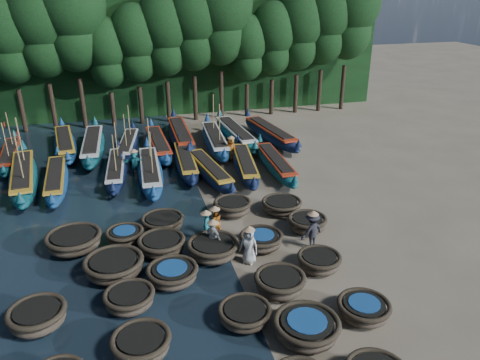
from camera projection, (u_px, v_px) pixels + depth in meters
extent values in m
plane|color=#7E735C|center=(219.00, 235.00, 22.49)|extent=(120.00, 120.00, 0.00)
cube|color=black|center=(160.00, 56.00, 41.32)|extent=(40.00, 3.00, 10.00)
ellipsoid|color=#4E4031|center=(141.00, 346.00, 15.26)|extent=(2.36, 2.36, 0.69)
torus|color=#342B1E|center=(141.00, 339.00, 15.13)|extent=(2.01, 2.01, 0.21)
cylinder|color=black|center=(140.00, 338.00, 15.11)|extent=(1.51, 1.51, 0.06)
ellipsoid|color=#4E4031|center=(245.00, 316.00, 16.71)|extent=(1.82, 1.82, 0.59)
torus|color=#342B1E|center=(245.00, 310.00, 16.60)|extent=(1.94, 1.94, 0.18)
cylinder|color=black|center=(245.00, 309.00, 16.59)|extent=(1.48, 1.48, 0.05)
ellipsoid|color=#4E4031|center=(306.00, 330.00, 15.98)|extent=(2.76, 2.76, 0.68)
torus|color=#342B1E|center=(307.00, 322.00, 15.85)|extent=(2.33, 2.33, 0.21)
cylinder|color=black|center=(307.00, 321.00, 15.83)|extent=(1.78, 1.78, 0.06)
cylinder|color=navy|center=(307.00, 320.00, 15.82)|extent=(1.37, 1.37, 0.04)
ellipsoid|color=#4E4031|center=(363.00, 311.00, 16.95)|extent=(2.07, 2.07, 0.61)
torus|color=#342B1E|center=(364.00, 305.00, 16.83)|extent=(1.97, 1.97, 0.18)
cylinder|color=black|center=(364.00, 304.00, 16.82)|extent=(1.50, 1.50, 0.06)
cylinder|color=navy|center=(364.00, 303.00, 16.80)|extent=(1.15, 1.15, 0.04)
ellipsoid|color=#4E4031|center=(38.00, 319.00, 16.47)|extent=(1.93, 1.93, 0.72)
torus|color=#342B1E|center=(36.00, 311.00, 16.34)|extent=(2.08, 2.08, 0.22)
cylinder|color=black|center=(36.00, 310.00, 16.32)|extent=(1.56, 1.56, 0.07)
ellipsoid|color=#4E4031|center=(130.00, 301.00, 17.45)|extent=(2.31, 2.31, 0.65)
torus|color=#342B1E|center=(129.00, 294.00, 17.33)|extent=(1.93, 1.93, 0.20)
cylinder|color=black|center=(129.00, 293.00, 17.31)|extent=(1.46, 1.46, 0.06)
ellipsoid|color=#4E4031|center=(173.00, 276.00, 18.91)|extent=(2.06, 2.06, 0.65)
torus|color=#342B1E|center=(172.00, 269.00, 18.79)|extent=(2.12, 2.12, 0.20)
cylinder|color=black|center=(172.00, 269.00, 18.77)|extent=(1.61, 1.61, 0.06)
cylinder|color=navy|center=(172.00, 268.00, 18.75)|extent=(1.24, 1.24, 0.04)
ellipsoid|color=#4E4031|center=(280.00, 285.00, 18.26)|extent=(2.30, 2.30, 0.74)
torus|color=#342B1E|center=(280.00, 278.00, 18.13)|extent=(2.06, 2.06, 0.22)
cylinder|color=black|center=(280.00, 277.00, 18.11)|extent=(1.54, 1.54, 0.07)
ellipsoid|color=#4E4031|center=(319.00, 263.00, 19.74)|extent=(1.99, 1.99, 0.65)
torus|color=#342B1E|center=(319.00, 257.00, 19.62)|extent=(1.89, 1.89, 0.20)
cylinder|color=black|center=(320.00, 256.00, 19.60)|extent=(1.42, 1.42, 0.06)
ellipsoid|color=#4E4031|center=(114.00, 268.00, 19.33)|extent=(2.42, 2.42, 0.74)
torus|color=#342B1E|center=(113.00, 261.00, 19.19)|extent=(2.49, 2.49, 0.22)
cylinder|color=black|center=(113.00, 260.00, 19.17)|extent=(1.90, 1.90, 0.07)
ellipsoid|color=#4E4031|center=(162.00, 247.00, 20.89)|extent=(2.41, 2.41, 0.71)
torus|color=#342B1E|center=(161.00, 240.00, 20.76)|extent=(2.15, 2.15, 0.22)
cylinder|color=black|center=(161.00, 239.00, 20.74)|extent=(1.62, 1.62, 0.06)
ellipsoid|color=#4E4031|center=(213.00, 250.00, 20.59)|extent=(2.30, 2.30, 0.73)
torus|color=#342B1E|center=(213.00, 244.00, 20.45)|extent=(2.33, 2.33, 0.22)
cylinder|color=black|center=(213.00, 243.00, 20.43)|extent=(1.77, 1.77, 0.07)
ellipsoid|color=#4E4031|center=(261.00, 242.00, 21.37)|extent=(2.15, 2.15, 0.63)
torus|color=#342B1E|center=(261.00, 236.00, 21.25)|extent=(2.01, 2.01, 0.19)
cylinder|color=black|center=(261.00, 235.00, 21.23)|extent=(1.53, 1.53, 0.06)
cylinder|color=navy|center=(261.00, 234.00, 21.22)|extent=(1.18, 1.18, 0.04)
ellipsoid|color=#4E4031|center=(307.00, 225.00, 22.78)|extent=(2.25, 2.25, 0.67)
torus|color=#342B1E|center=(307.00, 219.00, 22.65)|extent=(1.94, 1.94, 0.20)
cylinder|color=black|center=(308.00, 218.00, 22.64)|extent=(1.46, 1.46, 0.06)
ellipsoid|color=#4E4031|center=(74.00, 243.00, 21.17)|extent=(3.07, 3.07, 0.74)
torus|color=#342B1E|center=(73.00, 236.00, 21.03)|extent=(2.52, 2.52, 0.22)
cylinder|color=black|center=(73.00, 235.00, 21.01)|extent=(1.93, 1.93, 0.07)
ellipsoid|color=#4E4031|center=(125.00, 237.00, 21.70)|extent=(1.89, 1.89, 0.64)
torus|color=#342B1E|center=(124.00, 232.00, 21.58)|extent=(1.78, 1.78, 0.19)
cylinder|color=black|center=(124.00, 231.00, 21.56)|extent=(1.33, 1.33, 0.06)
cylinder|color=navy|center=(124.00, 230.00, 21.54)|extent=(1.03, 1.03, 0.04)
ellipsoid|color=#4E4031|center=(163.00, 224.00, 22.93)|extent=(2.33, 2.33, 0.61)
torus|color=#342B1E|center=(162.00, 218.00, 22.82)|extent=(2.11, 2.11, 0.18)
cylinder|color=black|center=(162.00, 218.00, 22.81)|extent=(1.61, 1.61, 0.06)
ellipsoid|color=#4E4031|center=(233.00, 208.00, 24.34)|extent=(2.10, 2.10, 0.71)
torus|color=#342B1E|center=(232.00, 203.00, 24.21)|extent=(2.00, 2.00, 0.21)
cylinder|color=black|center=(232.00, 202.00, 24.19)|extent=(1.50, 1.50, 0.06)
ellipsoid|color=#4E4031|center=(282.00, 207.00, 24.60)|extent=(2.04, 2.04, 0.62)
torus|color=#342B1E|center=(282.00, 202.00, 24.49)|extent=(2.13, 2.13, 0.19)
cylinder|color=black|center=(282.00, 201.00, 24.47)|extent=(1.63, 1.63, 0.06)
ellipsoid|color=#0D454E|center=(24.00, 178.00, 27.57)|extent=(2.68, 8.96, 1.10)
cone|color=#0D454E|center=(23.00, 144.00, 30.94)|extent=(0.49, 0.49, 0.66)
cone|color=#0D454E|center=(20.00, 197.00, 23.64)|extent=(0.49, 0.49, 0.55)
cube|color=gold|center=(22.00, 170.00, 27.38)|extent=(2.01, 6.94, 0.13)
cube|color=black|center=(22.00, 169.00, 27.35)|extent=(1.60, 6.02, 0.11)
cylinder|color=#997F4C|center=(20.00, 142.00, 28.03)|extent=(0.08, 0.26, 3.09)
cylinder|color=#997F4C|center=(19.00, 159.00, 25.49)|extent=(0.08, 0.26, 3.09)
plane|color=red|center=(18.00, 135.00, 25.01)|extent=(0.00, 0.39, 0.39)
ellipsoid|color=navy|center=(56.00, 180.00, 27.42)|extent=(1.70, 7.64, 0.95)
cone|color=navy|center=(57.00, 150.00, 30.40)|extent=(0.42, 0.42, 0.57)
cone|color=navy|center=(51.00, 197.00, 23.95)|extent=(0.42, 0.42, 0.47)
cube|color=gold|center=(55.00, 174.00, 27.26)|extent=(1.26, 5.92, 0.11)
cube|color=black|center=(55.00, 173.00, 27.23)|extent=(0.97, 5.15, 0.09)
ellipsoid|color=#0F1A38|center=(116.00, 170.00, 28.84)|extent=(1.81, 7.45, 0.92)
cone|color=#0F1A38|center=(118.00, 143.00, 31.84)|extent=(0.41, 0.41, 0.55)
cone|color=#0F1A38|center=(112.00, 186.00, 25.39)|extent=(0.41, 0.41, 0.46)
cube|color=silver|center=(116.00, 165.00, 28.69)|extent=(1.34, 5.77, 0.11)
cube|color=black|center=(116.00, 163.00, 28.66)|extent=(1.04, 5.02, 0.09)
cylinder|color=#997F4C|center=(116.00, 142.00, 29.27)|extent=(0.06, 0.22, 2.58)
cylinder|color=#997F4C|center=(114.00, 156.00, 27.03)|extent=(0.06, 0.22, 2.58)
plane|color=red|center=(115.00, 137.00, 26.60)|extent=(0.00, 0.32, 0.32)
ellipsoid|color=navy|center=(150.00, 172.00, 28.45)|extent=(1.78, 8.21, 1.02)
cone|color=navy|center=(147.00, 141.00, 31.74)|extent=(0.45, 0.45, 0.61)
cone|color=navy|center=(153.00, 190.00, 24.64)|extent=(0.45, 0.45, 0.51)
cube|color=silver|center=(150.00, 166.00, 28.28)|extent=(1.31, 6.36, 0.12)
cube|color=black|center=(150.00, 164.00, 28.24)|extent=(1.00, 5.53, 0.10)
cylinder|color=#997F4C|center=(149.00, 140.00, 28.91)|extent=(0.07, 0.24, 2.86)
cylinder|color=#997F4C|center=(151.00, 156.00, 26.45)|extent=(0.07, 0.24, 2.86)
plane|color=red|center=(152.00, 134.00, 25.98)|extent=(0.00, 0.36, 0.36)
ellipsoid|color=#0F1A38|center=(186.00, 162.00, 30.06)|extent=(1.64, 7.44, 0.92)
cone|color=#0F1A38|center=(180.00, 136.00, 33.05)|extent=(0.41, 0.41, 0.55)
cone|color=#0F1A38|center=(193.00, 176.00, 26.62)|extent=(0.41, 0.41, 0.46)
cube|color=gold|center=(186.00, 157.00, 29.91)|extent=(1.21, 5.76, 0.11)
cube|color=black|center=(185.00, 156.00, 29.88)|extent=(0.93, 5.02, 0.09)
ellipsoid|color=#0F1A38|center=(209.00, 171.00, 28.71)|extent=(2.44, 7.61, 0.94)
cone|color=#0F1A38|center=(191.00, 144.00, 31.54)|extent=(0.41, 0.41, 0.56)
cone|color=#0F1A38|center=(232.00, 185.00, 25.41)|extent=(0.41, 0.41, 0.47)
cube|color=gold|center=(209.00, 165.00, 28.56)|extent=(1.83, 5.89, 0.11)
cube|color=black|center=(209.00, 164.00, 28.53)|extent=(1.47, 5.11, 0.09)
ellipsoid|color=#0F1A38|center=(245.00, 165.00, 29.56)|extent=(2.37, 7.64, 0.94)
cone|color=#0F1A38|center=(238.00, 138.00, 32.65)|extent=(0.41, 0.41, 0.56)
cone|color=#0F1A38|center=(254.00, 180.00, 26.00)|extent=(0.41, 0.41, 0.47)
cube|color=gold|center=(245.00, 160.00, 29.40)|extent=(1.78, 5.91, 0.11)
cube|color=black|center=(245.00, 159.00, 29.37)|extent=(1.42, 5.13, 0.09)
ellipsoid|color=#0D454E|center=(275.00, 164.00, 29.75)|extent=(1.58, 7.62, 0.95)
cone|color=#0D454E|center=(260.00, 137.00, 32.81)|extent=(0.42, 0.42, 0.57)
cone|color=#0D454E|center=(295.00, 178.00, 26.23)|extent=(0.42, 0.42, 0.47)
cube|color=#AE2E15|center=(275.00, 158.00, 29.59)|extent=(1.17, 5.90, 0.11)
cube|color=black|center=(275.00, 157.00, 29.56)|extent=(0.89, 5.14, 0.09)
ellipsoid|color=#0D454E|center=(11.00, 157.00, 31.06)|extent=(1.86, 7.42, 0.92)
cone|color=#0D454E|center=(14.00, 132.00, 33.92)|extent=(0.40, 0.40, 0.55)
cone|color=#0D454E|center=(3.00, 168.00, 27.74)|extent=(0.40, 0.40, 0.46)
cube|color=#AE2E15|center=(9.00, 151.00, 30.91)|extent=(1.38, 5.75, 0.11)
cube|color=black|center=(9.00, 150.00, 30.88)|extent=(1.08, 5.00, 0.09)
cylinder|color=#997F4C|center=(9.00, 131.00, 31.46)|extent=(0.06, 0.22, 2.57)
cylinder|color=#997F4C|center=(6.00, 142.00, 29.31)|extent=(0.06, 0.22, 2.57)
plane|color=red|center=(4.00, 124.00, 28.91)|extent=(0.00, 0.32, 0.32)
ellipsoid|color=navy|center=(65.00, 145.00, 33.13)|extent=(2.46, 8.28, 1.02)
cone|color=navy|center=(61.00, 121.00, 36.25)|extent=(0.45, 0.45, 0.61)
cone|color=navy|center=(67.00, 155.00, 29.51)|extent=(0.45, 0.45, 0.51)
cube|color=gold|center=(64.00, 139.00, 32.96)|extent=(1.84, 6.41, 0.12)
cube|color=black|center=(64.00, 138.00, 32.93)|extent=(1.47, 5.56, 0.10)
ellipsoid|color=#0D454E|center=(93.00, 147.00, 32.64)|extent=(1.86, 8.77, 1.09)
cone|color=#0D454E|center=(95.00, 120.00, 36.16)|extent=(0.48, 0.48, 0.65)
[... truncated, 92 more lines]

